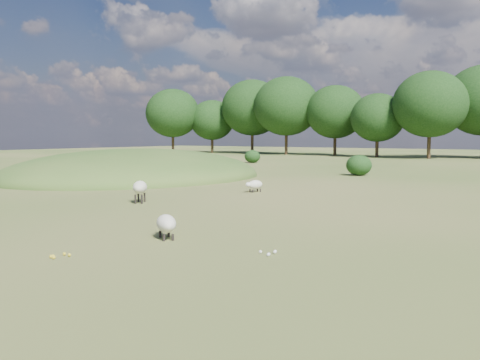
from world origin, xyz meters
name	(u,v)px	position (x,y,z in m)	size (l,w,h in m)	color
ground	(341,177)	(0.00, 20.00, 0.00)	(160.00, 160.00, 0.00)	#335A1C
mound	(135,177)	(-12.00, 12.00, 0.00)	(16.00, 20.00, 4.00)	#33561E
treeline	(443,106)	(-1.06, 55.44, 6.57)	(96.28, 14.66, 11.70)	black
shrubs	(346,162)	(-2.27, 26.66, 0.70)	(26.48, 12.56, 1.51)	black
sheep_0	(166,223)	(4.61, -3.82, 0.44)	(1.18, 1.04, 0.70)	beige
sheep_1	(255,185)	(0.25, 8.06, 0.39)	(0.71, 1.12, 0.62)	beige
sheep_3	(140,187)	(-1.67, 1.70, 0.67)	(1.08, 1.34, 0.96)	beige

